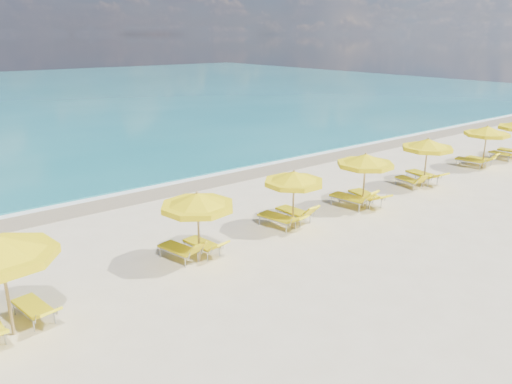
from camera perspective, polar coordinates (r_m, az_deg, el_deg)
ground_plane at (r=16.62m, az=3.23°, el=-5.18°), size 120.00×120.00×0.00m
wet_sand_band at (r=22.35m, az=-9.44°, el=0.64°), size 120.00×2.60×0.01m
foam_line at (r=23.03m, az=-10.41°, el=1.09°), size 120.00×1.20×0.03m
whitecap_far at (r=40.34m, az=-11.13°, el=8.09°), size 18.00×0.30×0.05m
umbrella_2 at (r=11.92m, az=-27.24°, el=-5.86°), size 2.95×2.95×2.43m
umbrella_3 at (r=14.30m, az=-6.71°, el=-1.12°), size 2.56×2.56×2.18m
umbrella_4 at (r=16.84m, az=4.35°, el=1.55°), size 2.71×2.71×2.09m
umbrella_5 at (r=19.29m, az=12.40°, el=3.50°), size 2.70×2.70×2.19m
umbrella_6 at (r=22.74m, az=19.02°, el=5.11°), size 2.71×2.71×2.21m
umbrella_7 at (r=27.26m, az=24.90°, el=6.30°), size 2.83×2.83×2.17m
lounger_2_right at (r=13.10m, az=-23.98°, el=-12.46°), size 0.78×1.71×0.65m
lounger_3_left at (r=15.07m, az=-8.71°, el=-6.96°), size 0.88×1.71×0.80m
lounger_3_right at (r=15.38m, az=-6.09°, el=-6.39°), size 0.75×1.68×0.68m
lounger_4_left at (r=17.35m, az=2.57°, el=-3.39°), size 0.95×1.92×0.68m
lounger_4_right at (r=17.96m, az=4.41°, el=-2.68°), size 0.68×1.72×0.81m
lounger_5_left at (r=19.64m, az=10.71°, el=-1.09°), size 0.90×1.93×0.90m
lounger_5_right at (r=20.11m, az=12.46°, el=-0.77°), size 1.00×2.05×0.73m
lounger_6_left at (r=22.88m, az=17.11°, el=1.01°), size 0.81×1.64×0.78m
lounger_6_right at (r=23.76m, az=18.52°, el=1.55°), size 0.94×2.06×0.74m
lounger_7_left at (r=27.46m, az=23.35°, el=3.06°), size 0.91×1.91×0.69m
lounger_7_right at (r=28.13m, az=24.19°, el=3.23°), size 0.60×1.56×0.76m
lounger_8_left at (r=29.82m, az=26.33°, el=3.70°), size 0.66×1.66×0.75m
lounger_8_right at (r=30.71m, az=27.23°, el=3.95°), size 0.76×1.86×0.69m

